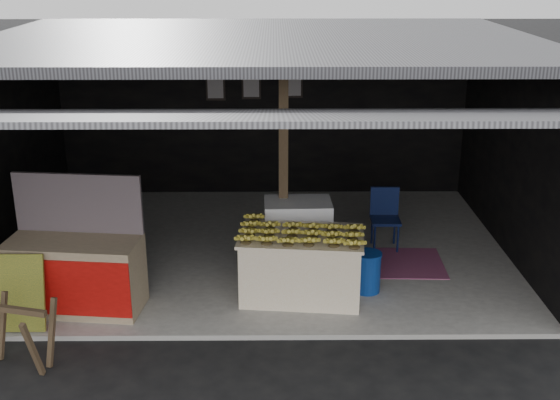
{
  "coord_description": "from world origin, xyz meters",
  "views": [
    {
      "loc": [
        0.18,
        -6.79,
        4.04
      ],
      "look_at": [
        0.25,
        1.54,
        1.1
      ],
      "focal_mm": 45.0,
      "sensor_mm": 36.0,
      "label": 1
    }
  ],
  "objects_px": {
    "water_barrel": "(367,273)",
    "neighbor_stall": "(75,271)",
    "white_crate": "(298,236)",
    "plastic_chair": "(385,213)",
    "banana_table": "(301,265)",
    "sawhorse": "(16,330)"
  },
  "relations": [
    {
      "from": "neighbor_stall",
      "to": "water_barrel",
      "type": "relative_size",
      "value": 3.29
    },
    {
      "from": "banana_table",
      "to": "plastic_chair",
      "type": "xyz_separation_m",
      "value": [
        1.24,
        1.55,
        0.1
      ]
    },
    {
      "from": "neighbor_stall",
      "to": "sawhorse",
      "type": "relative_size",
      "value": 2.09
    },
    {
      "from": "white_crate",
      "to": "neighbor_stall",
      "type": "xyz_separation_m",
      "value": [
        -2.63,
        -1.05,
        -0.0
      ]
    },
    {
      "from": "banana_table",
      "to": "neighbor_stall",
      "type": "height_order",
      "value": "neighbor_stall"
    },
    {
      "from": "white_crate",
      "to": "plastic_chair",
      "type": "height_order",
      "value": "white_crate"
    },
    {
      "from": "water_barrel",
      "to": "white_crate",
      "type": "bearing_deg",
      "value": 142.79
    },
    {
      "from": "banana_table",
      "to": "plastic_chair",
      "type": "relative_size",
      "value": 1.82
    },
    {
      "from": "water_barrel",
      "to": "neighbor_stall",
      "type": "bearing_deg",
      "value": -173.24
    },
    {
      "from": "water_barrel",
      "to": "plastic_chair",
      "type": "relative_size",
      "value": 0.56
    },
    {
      "from": "white_crate",
      "to": "sawhorse",
      "type": "relative_size",
      "value": 1.26
    },
    {
      "from": "neighbor_stall",
      "to": "water_barrel",
      "type": "xyz_separation_m",
      "value": [
        3.48,
        0.41,
        -0.23
      ]
    },
    {
      "from": "sawhorse",
      "to": "white_crate",
      "type": "bearing_deg",
      "value": 52.19
    },
    {
      "from": "banana_table",
      "to": "neighbor_stall",
      "type": "distance_m",
      "value": 2.67
    },
    {
      "from": "neighbor_stall",
      "to": "white_crate",
      "type": "bearing_deg",
      "value": 27.94
    },
    {
      "from": "water_barrel",
      "to": "plastic_chair",
      "type": "distance_m",
      "value": 1.51
    },
    {
      "from": "banana_table",
      "to": "water_barrel",
      "type": "bearing_deg",
      "value": 14.95
    },
    {
      "from": "banana_table",
      "to": "plastic_chair",
      "type": "bearing_deg",
      "value": 57.41
    },
    {
      "from": "plastic_chair",
      "to": "sawhorse",
      "type": "bearing_deg",
      "value": -143.14
    },
    {
      "from": "sawhorse",
      "to": "plastic_chair",
      "type": "xyz_separation_m",
      "value": [
        4.18,
        3.02,
        0.12
      ]
    },
    {
      "from": "banana_table",
      "to": "sawhorse",
      "type": "xyz_separation_m",
      "value": [
        -2.94,
        -1.47,
        -0.02
      ]
    },
    {
      "from": "sawhorse",
      "to": "plastic_chair",
      "type": "relative_size",
      "value": 0.89
    }
  ]
}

